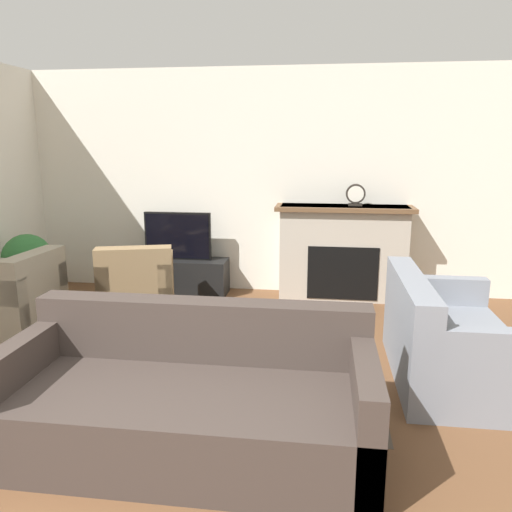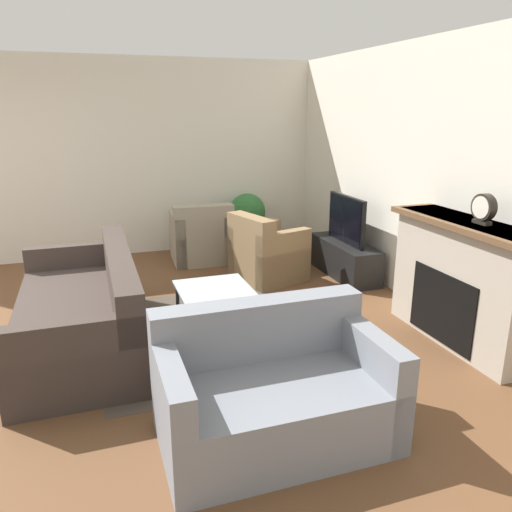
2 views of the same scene
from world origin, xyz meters
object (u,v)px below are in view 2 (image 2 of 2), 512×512
at_px(couch_loveseat, 273,394).
at_px(potted_plant, 247,214).
at_px(armchair_by_window, 201,239).
at_px(tv, 346,219).
at_px(couch_sectional, 84,314).
at_px(mantel_clock, 484,208).
at_px(coffee_table, 218,297).
at_px(armchair_accent, 266,255).

distance_m(couch_loveseat, potted_plant, 4.37).
bearing_deg(couch_loveseat, armchair_by_window, 83.84).
bearing_deg(tv, couch_sectional, -72.55).
bearing_deg(mantel_clock, couch_loveseat, -73.52).
bearing_deg(coffee_table, couch_loveseat, -2.10).
relative_size(couch_loveseat, armchair_by_window, 1.74).
height_order(tv, potted_plant, tv).
height_order(tv, mantel_clock, mantel_clock).
bearing_deg(armchair_accent, armchair_by_window, 13.23).
bearing_deg(mantel_clock, coffee_table, -116.41).
xyz_separation_m(couch_loveseat, coffee_table, (-1.60, 0.06, 0.06)).
distance_m(armchair_accent, coffee_table, 1.58).
height_order(potted_plant, mantel_clock, mantel_clock).
distance_m(couch_sectional, coffee_table, 1.19).
height_order(couch_sectional, armchair_accent, same).
bearing_deg(tv, armchair_accent, -99.28).
bearing_deg(couch_loveseat, mantel_clock, 16.48).
xyz_separation_m(coffee_table, mantel_clock, (0.99, 2.00, 0.89)).
bearing_deg(couch_sectional, mantel_clock, 70.40).
relative_size(armchair_accent, coffee_table, 0.92).
height_order(armchair_by_window, potted_plant, potted_plant).
bearing_deg(mantel_clock, armchair_accent, -154.92).
relative_size(armchair_accent, potted_plant, 1.08).
bearing_deg(armchair_by_window, couch_loveseat, 86.96).
height_order(coffee_table, mantel_clock, mantel_clock).
distance_m(couch_loveseat, armchair_accent, 3.04).
relative_size(armchair_accent, mantel_clock, 3.62).
relative_size(tv, armchair_by_window, 1.00).
bearing_deg(armchair_accent, couch_sectional, 101.98).
distance_m(couch_loveseat, coffee_table, 1.60).
bearing_deg(mantel_clock, potted_plant, -166.19).
bearing_deg(tv, coffee_table, -59.81).
bearing_deg(coffee_table, couch_sectional, -96.78).
xyz_separation_m(tv, armchair_by_window, (-1.18, -1.56, -0.42)).
bearing_deg(coffee_table, armchair_by_window, 171.05).
distance_m(coffee_table, mantel_clock, 2.40).
xyz_separation_m(couch_sectional, potted_plant, (-2.46, 2.30, 0.26)).
bearing_deg(couch_sectional, tv, 107.45).
height_order(armchair_by_window, coffee_table, armchair_by_window).
distance_m(armchair_accent, potted_plant, 1.35).
relative_size(armchair_by_window, armchair_accent, 0.90).
bearing_deg(mantel_clock, armchair_by_window, -153.54).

